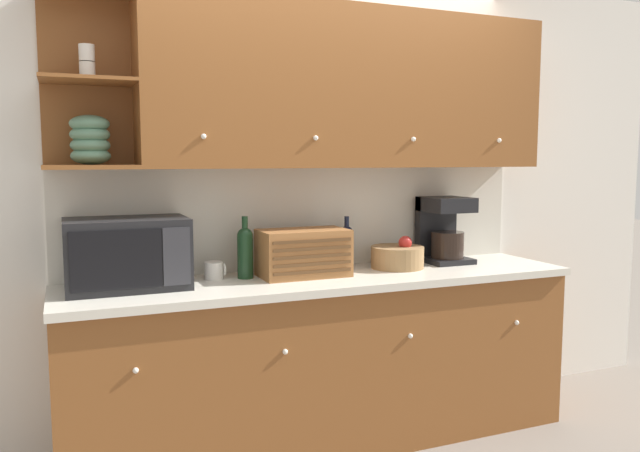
% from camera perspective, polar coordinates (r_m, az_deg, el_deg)
% --- Properties ---
extents(ground_plane, '(24.00, 24.00, 0.00)m').
position_cam_1_polar(ground_plane, '(3.82, -1.23, -17.32)').
color(ground_plane, slate).
extents(wall_back, '(5.10, 0.06, 2.60)m').
position_cam_1_polar(wall_back, '(3.54, -1.46, 2.55)').
color(wall_back, white).
rests_on(wall_back, ground_plane).
extents(counter_unit, '(2.72, 0.62, 0.91)m').
position_cam_1_polar(counter_unit, '(3.40, 0.58, -12.09)').
color(counter_unit, brown).
rests_on(counter_unit, ground_plane).
extents(backsplash_panel, '(2.70, 0.01, 0.57)m').
position_cam_1_polar(backsplash_panel, '(3.51, -1.24, 0.78)').
color(backsplash_panel, silver).
rests_on(backsplash_panel, counter_unit).
extents(upper_cabinets, '(2.70, 0.34, 0.84)m').
position_cam_1_polar(upper_cabinets, '(3.44, 2.21, 12.34)').
color(upper_cabinets, brown).
rests_on(upper_cabinets, backsplash_panel).
extents(microwave, '(0.56, 0.37, 0.33)m').
position_cam_1_polar(microwave, '(3.09, -17.22, -2.41)').
color(microwave, black).
rests_on(microwave, counter_unit).
extents(mug, '(0.11, 0.09, 0.09)m').
position_cam_1_polar(mug, '(3.23, -9.64, -4.03)').
color(mug, silver).
rests_on(mug, counter_unit).
extents(second_wine_bottle, '(0.08, 0.08, 0.32)m').
position_cam_1_polar(second_wine_bottle, '(3.22, -6.86, -2.22)').
color(second_wine_bottle, '#19381E').
rests_on(second_wine_bottle, counter_unit).
extents(bread_box, '(0.46, 0.27, 0.25)m').
position_cam_1_polar(bread_box, '(3.26, -1.53, -2.47)').
color(bread_box, '#996033').
rests_on(bread_box, counter_unit).
extents(wine_bottle, '(0.07, 0.07, 0.29)m').
position_cam_1_polar(wine_bottle, '(3.51, 2.45, -1.72)').
color(wine_bottle, black).
rests_on(wine_bottle, counter_unit).
extents(fruit_basket, '(0.30, 0.30, 0.18)m').
position_cam_1_polar(fruit_basket, '(3.54, 7.11, -2.79)').
color(fruit_basket, '#937047').
rests_on(fruit_basket, counter_unit).
extents(coffee_maker, '(0.26, 0.28, 0.39)m').
position_cam_1_polar(coffee_maker, '(3.77, 11.20, -0.29)').
color(coffee_maker, black).
rests_on(coffee_maker, counter_unit).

